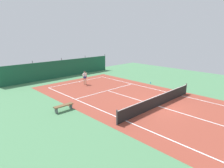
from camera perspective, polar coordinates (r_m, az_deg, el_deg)
The scene contains 9 objects.
ground_plane at distance 16.89m, azimuth 13.56°, elevation -6.42°, with size 36.00×36.00×0.00m, color #4C8456.
court_surface at distance 16.89m, azimuth 13.56°, elevation -6.41°, with size 11.02×26.60×0.01m.
tennis_net at distance 16.72m, azimuth 13.67°, elevation -4.79°, with size 10.12×0.10×1.10m.
back_fence at distance 28.52m, azimuth -14.97°, elevation 3.49°, with size 16.30×0.98×2.70m.
tennis_player at distance 23.30m, azimuth -8.11°, elevation 2.15°, with size 0.83×0.66×1.64m.
tennis_ball_near_player at distance 26.15m, azimuth -9.63°, elevation 1.38°, with size 0.07×0.07×0.07m, color #CCDB33.
parked_car at distance 32.75m, azimuth -11.15°, elevation 5.42°, with size 2.08×4.23×1.68m.
courtside_bench at distance 15.84m, azimuth -14.19°, elevation -6.45°, with size 1.60×0.40×0.49m.
water_bottle at distance 24.05m, azimuth 11.38°, elevation 0.34°, with size 0.08×0.08×0.24m, color #338CD8.
Camera 1 is at (-13.45, -8.30, 5.97)m, focal length 30.80 mm.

